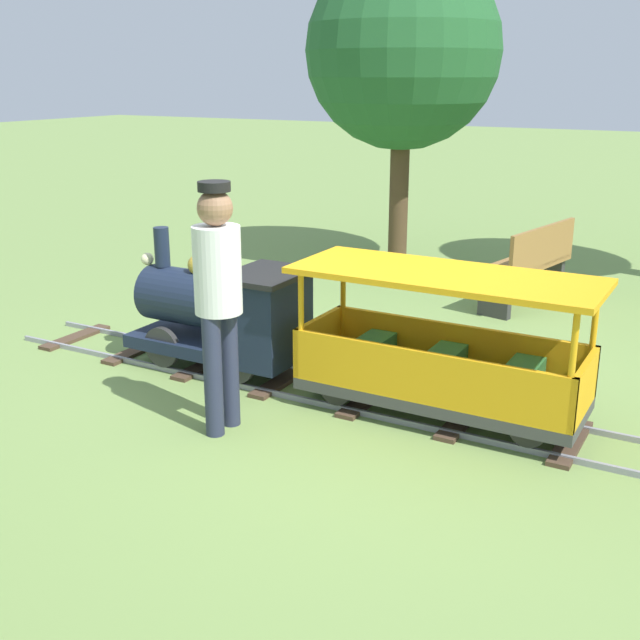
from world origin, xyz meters
TOP-DOWN VIEW (x-y plane):
  - ground_plane at (0.00, 0.00)m, footprint 60.00×60.00m
  - track at (0.00, 0.19)m, footprint 0.72×5.70m
  - locomotive at (0.00, 1.05)m, footprint 0.68×1.45m
  - passenger_car at (0.00, -0.71)m, footprint 0.78×2.00m
  - conductor_person at (-0.87, 0.45)m, footprint 0.30×0.30m
  - park_bench at (2.99, -0.50)m, footprint 1.35×0.66m
  - oak_tree_distant at (4.01, 1.37)m, footprint 2.23×2.23m

SIDE VIEW (x-z plane):
  - ground_plane at x=0.00m, z-range 0.00..0.00m
  - track at x=0.00m, z-range 0.00..0.04m
  - park_bench at x=2.99m, z-range 0.01..0.83m
  - passenger_car at x=0.00m, z-range -0.06..0.91m
  - locomotive at x=0.00m, z-range -0.04..1.01m
  - conductor_person at x=-0.87m, z-range 0.15..1.77m
  - oak_tree_distant at x=4.01m, z-range 0.67..4.27m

